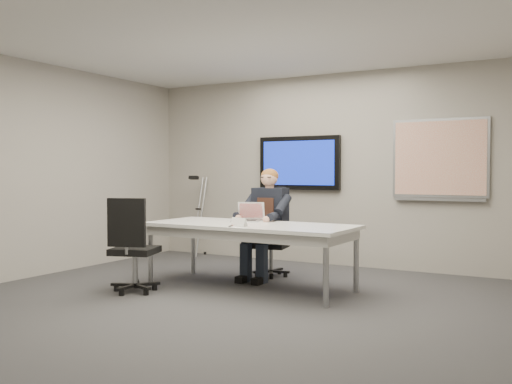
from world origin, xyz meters
The scene contains 14 objects.
floor centered at (0.00, 0.00, 0.00)m, with size 6.00×6.00×0.02m, color #323235.
ceiling centered at (0.00, 0.00, 2.80)m, with size 6.00×6.00×0.02m, color silver.
wall_back centered at (0.00, 3.00, 1.40)m, with size 6.00×0.02×2.80m, color #9F998F.
wall_left centered at (-3.00, 0.00, 1.40)m, with size 0.02×6.00×2.80m, color #9F998F.
conference_table centered at (-0.18, 0.92, 0.67)m, with size 2.48×1.06×0.76m.
tv_display centered at (-0.50, 2.95, 1.50)m, with size 1.30×0.09×0.80m.
whiteboard centered at (1.55, 2.97, 1.53)m, with size 1.25×0.08×1.10m.
office_chair_far centered at (-0.33, 1.75, 0.29)m, with size 0.52×0.52×0.93m.
office_chair_near centered at (-1.20, 0.04, 0.34)m, with size 0.65×0.65×1.08m.
seated_person centered at (-0.32, 1.51, 0.57)m, with size 0.45×0.77×1.41m.
crutch centered at (-2.20, 2.76, 0.67)m, with size 0.18×0.39×1.33m, color #ABADB3, non-canonical shape.
laptop centered at (-0.37, 1.19, 0.82)m, with size 0.38×0.40×0.23m.
name_tent centered at (-0.14, 0.61, 0.81)m, with size 0.24×0.07×0.09m, color white, non-canonical shape.
pen centered at (-0.20, 0.52, 0.77)m, with size 0.01×0.01×0.16m, color black.
Camera 1 is at (3.15, -4.84, 1.36)m, focal length 40.00 mm.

